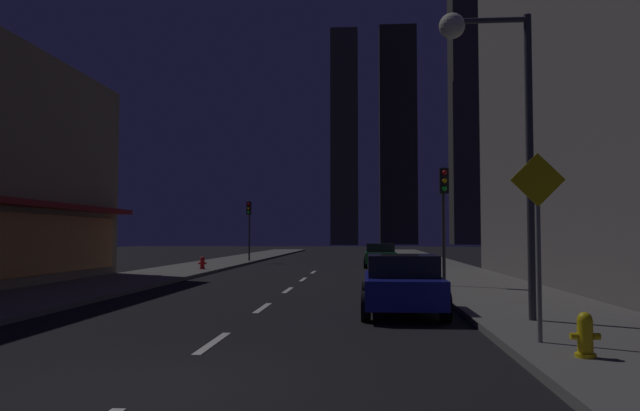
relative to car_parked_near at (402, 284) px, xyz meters
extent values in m
cube|color=black|center=(-3.60, 24.50, -0.79)|extent=(78.00, 136.00, 0.10)
cube|color=#605E59|center=(3.40, 24.50, -0.67)|extent=(4.00, 76.00, 0.15)
cube|color=#605E59|center=(-10.60, 24.50, -0.67)|extent=(4.00, 76.00, 0.15)
cube|color=silver|center=(-3.60, -4.30, -0.73)|extent=(0.16, 2.20, 0.01)
cube|color=silver|center=(-3.60, 0.90, -0.73)|extent=(0.16, 2.20, 0.01)
cube|color=silver|center=(-3.60, 6.10, -0.73)|extent=(0.16, 2.20, 0.01)
cube|color=silver|center=(-3.60, 11.30, -0.73)|extent=(0.16, 2.20, 0.01)
cube|color=silver|center=(-3.60, 16.50, -0.73)|extent=(0.16, 2.20, 0.01)
cube|color=#D88C3F|center=(-12.60, 3.92, 0.86)|extent=(0.10, 16.55, 2.20)
cube|color=maroon|center=(-12.20, 3.92, 2.26)|extent=(0.90, 17.15, 0.20)
cube|color=#423F32|center=(-5.13, 109.57, 21.50)|extent=(5.57, 6.55, 44.48)
cube|color=#312F25|center=(6.29, 116.88, 23.01)|extent=(8.00, 6.33, 47.50)
cube|color=#413E31|center=(20.97, 118.58, 27.33)|extent=(5.96, 8.83, 56.14)
cube|color=navy|center=(0.00, 0.05, -0.13)|extent=(1.80, 4.20, 0.65)
cube|color=black|center=(0.00, -0.15, 0.43)|extent=(1.64, 2.00, 0.55)
cylinder|color=black|center=(-0.88, 1.45, -0.40)|extent=(0.22, 0.68, 0.68)
cylinder|color=black|center=(0.88, 1.45, -0.40)|extent=(0.22, 0.68, 0.68)
cylinder|color=black|center=(-0.88, -1.35, -0.40)|extent=(0.22, 0.68, 0.68)
cylinder|color=black|center=(0.88, -1.35, -0.40)|extent=(0.22, 0.68, 0.68)
sphere|color=white|center=(-0.55, 2.10, -0.08)|extent=(0.18, 0.18, 0.18)
sphere|color=white|center=(0.55, 2.10, -0.08)|extent=(0.18, 0.18, 0.18)
cube|color=#1E722D|center=(0.00, 21.68, -0.13)|extent=(1.80, 4.20, 0.65)
cube|color=black|center=(0.00, 21.48, 0.43)|extent=(1.64, 2.00, 0.55)
cylinder|color=black|center=(-0.88, 23.08, -0.40)|extent=(0.22, 0.68, 0.68)
cylinder|color=black|center=(0.88, 23.08, -0.40)|extent=(0.22, 0.68, 0.68)
cylinder|color=black|center=(-0.88, 20.28, -0.40)|extent=(0.22, 0.68, 0.68)
cylinder|color=black|center=(0.88, 20.28, -0.40)|extent=(0.22, 0.68, 0.68)
sphere|color=white|center=(-0.55, 23.73, -0.08)|extent=(0.18, 0.18, 0.18)
sphere|color=white|center=(0.55, 23.73, -0.08)|extent=(0.18, 0.18, 0.18)
cylinder|color=yellow|center=(2.30, -5.85, -0.32)|extent=(0.22, 0.22, 0.55)
sphere|color=yellow|center=(2.30, -5.85, -0.04)|extent=(0.21, 0.21, 0.21)
cylinder|color=yellow|center=(2.30, -5.85, -0.56)|extent=(0.30, 0.30, 0.06)
cylinder|color=yellow|center=(2.14, -5.85, -0.29)|extent=(0.10, 0.10, 0.10)
cylinder|color=yellow|center=(2.46, -5.85, -0.29)|extent=(0.10, 0.10, 0.10)
cylinder|color=red|center=(-9.50, 16.52, -0.32)|extent=(0.22, 0.22, 0.55)
sphere|color=red|center=(-9.50, 16.52, -0.04)|extent=(0.21, 0.21, 0.21)
cylinder|color=red|center=(-9.50, 16.52, -0.56)|extent=(0.30, 0.30, 0.06)
cylinder|color=red|center=(-9.66, 16.52, -0.29)|extent=(0.10, 0.10, 0.10)
cylinder|color=red|center=(-9.34, 16.52, -0.29)|extent=(0.10, 0.10, 0.10)
cylinder|color=#2D2D2D|center=(1.90, 6.81, 1.51)|extent=(0.12, 0.12, 4.20)
cube|color=black|center=(1.90, 6.61, 3.11)|extent=(0.32, 0.24, 0.90)
sphere|color=red|center=(1.90, 6.48, 3.39)|extent=(0.18, 0.18, 0.18)
sphere|color=#F2B20C|center=(1.90, 6.48, 3.11)|extent=(0.18, 0.18, 0.18)
sphere|color=#19D833|center=(1.90, 6.48, 2.83)|extent=(0.18, 0.18, 0.18)
cylinder|color=#2D2D2D|center=(-9.10, 27.36, 1.51)|extent=(0.12, 0.12, 4.20)
cube|color=black|center=(-9.10, 27.16, 3.11)|extent=(0.32, 0.24, 0.90)
sphere|color=red|center=(-9.10, 27.03, 3.39)|extent=(0.18, 0.18, 0.18)
sphere|color=#F2B20C|center=(-9.10, 27.03, 3.11)|extent=(0.18, 0.18, 0.18)
sphere|color=#19D833|center=(-9.10, 27.03, 2.83)|extent=(0.18, 0.18, 0.18)
cylinder|color=#38383D|center=(2.60, -1.95, 2.66)|extent=(0.16, 0.16, 6.50)
cylinder|color=#38383D|center=(1.80, -1.95, 5.81)|extent=(1.60, 0.12, 0.12)
sphere|color=#FCF7CC|center=(1.00, -1.95, 5.71)|extent=(0.56, 0.56, 0.56)
cylinder|color=slate|center=(2.00, -4.62, 0.61)|extent=(0.08, 0.08, 2.40)
cube|color=yellow|center=(2.00, -4.65, 2.11)|extent=(0.91, 0.03, 0.91)
camera|label=1|loc=(-0.88, -14.97, 1.18)|focal=33.91mm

